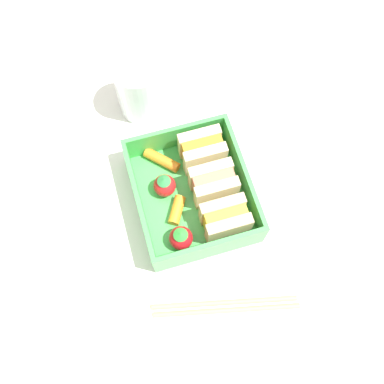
{
  "coord_description": "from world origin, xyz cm",
  "views": [
    {
      "loc": [
        19.88,
        -5.8,
        55.84
      ],
      "look_at": [
        0.0,
        0.0,
        2.7
      ],
      "focal_mm": 40.0,
      "sensor_mm": 36.0,
      "label": 1
    }
  ],
  "objects_px": {
    "sandwich_center": "(225,219)",
    "chopstick_pair": "(228,305)",
    "carrot_stick_far_left": "(162,160)",
    "carrot_stick_left": "(177,210)",
    "sandwich_center_left": "(213,184)",
    "strawberry_left": "(165,185)",
    "strawberry_far_left": "(181,238)",
    "sandwich_left": "(202,151)",
    "drinking_glass": "(139,89)"
  },
  "relations": [
    {
      "from": "sandwich_center",
      "to": "chopstick_pair",
      "type": "relative_size",
      "value": 0.32
    },
    {
      "from": "carrot_stick_far_left",
      "to": "carrot_stick_left",
      "type": "bearing_deg",
      "value": 0.22
    },
    {
      "from": "sandwich_center",
      "to": "sandwich_center_left",
      "type": "bearing_deg",
      "value": 180.0
    },
    {
      "from": "sandwich_center_left",
      "to": "strawberry_left",
      "type": "xyz_separation_m",
      "value": [
        -0.02,
        -0.06,
        -0.01
      ]
    },
    {
      "from": "sandwich_center_left",
      "to": "strawberry_far_left",
      "type": "xyz_separation_m",
      "value": [
        0.06,
        -0.06,
        -0.01
      ]
    },
    {
      "from": "carrot_stick_far_left",
      "to": "chopstick_pair",
      "type": "distance_m",
      "value": 0.22
    },
    {
      "from": "sandwich_left",
      "to": "drinking_glass",
      "type": "xyz_separation_m",
      "value": [
        -0.11,
        -0.06,
        0.01
      ]
    },
    {
      "from": "sandwich_center",
      "to": "strawberry_far_left",
      "type": "xyz_separation_m",
      "value": [
        0.01,
        -0.06,
        -0.01
      ]
    },
    {
      "from": "strawberry_left",
      "to": "strawberry_far_left",
      "type": "bearing_deg",
      "value": 0.96
    },
    {
      "from": "strawberry_far_left",
      "to": "chopstick_pair",
      "type": "height_order",
      "value": "strawberry_far_left"
    },
    {
      "from": "strawberry_left",
      "to": "carrot_stick_left",
      "type": "height_order",
      "value": "strawberry_left"
    },
    {
      "from": "sandwich_center_left",
      "to": "sandwich_center",
      "type": "xyz_separation_m",
      "value": [
        0.05,
        0.0,
        0.0
      ]
    },
    {
      "from": "strawberry_far_left",
      "to": "chopstick_pair",
      "type": "relative_size",
      "value": 0.2
    },
    {
      "from": "sandwich_left",
      "to": "chopstick_pair",
      "type": "distance_m",
      "value": 0.21
    },
    {
      "from": "carrot_stick_left",
      "to": "drinking_glass",
      "type": "bearing_deg",
      "value": -178.74
    },
    {
      "from": "strawberry_left",
      "to": "sandwich_center_left",
      "type": "bearing_deg",
      "value": 72.91
    },
    {
      "from": "sandwich_center_left",
      "to": "strawberry_far_left",
      "type": "height_order",
      "value": "sandwich_center_left"
    },
    {
      "from": "sandwich_left",
      "to": "drinking_glass",
      "type": "height_order",
      "value": "drinking_glass"
    },
    {
      "from": "sandwich_left",
      "to": "strawberry_left",
      "type": "distance_m",
      "value": 0.07
    },
    {
      "from": "sandwich_center_left",
      "to": "drinking_glass",
      "type": "xyz_separation_m",
      "value": [
        -0.16,
        -0.06,
        0.01
      ]
    },
    {
      "from": "carrot_stick_left",
      "to": "chopstick_pair",
      "type": "relative_size",
      "value": 0.21
    },
    {
      "from": "carrot_stick_far_left",
      "to": "strawberry_left",
      "type": "xyz_separation_m",
      "value": [
        0.04,
        -0.01,
        0.01
      ]
    },
    {
      "from": "carrot_stick_far_left",
      "to": "drinking_glass",
      "type": "bearing_deg",
      "value": -177.97
    },
    {
      "from": "strawberry_left",
      "to": "drinking_glass",
      "type": "xyz_separation_m",
      "value": [
        -0.15,
        0.0,
        0.02
      ]
    },
    {
      "from": "carrot_stick_far_left",
      "to": "strawberry_far_left",
      "type": "height_order",
      "value": "strawberry_far_left"
    },
    {
      "from": "drinking_glass",
      "to": "carrot_stick_left",
      "type": "bearing_deg",
      "value": 1.26
    },
    {
      "from": "chopstick_pair",
      "to": "drinking_glass",
      "type": "relative_size",
      "value": 1.99
    },
    {
      "from": "strawberry_left",
      "to": "carrot_stick_left",
      "type": "bearing_deg",
      "value": 10.85
    },
    {
      "from": "drinking_glass",
      "to": "sandwich_left",
      "type": "bearing_deg",
      "value": 27.54
    },
    {
      "from": "carrot_stick_left",
      "to": "strawberry_left",
      "type": "bearing_deg",
      "value": -169.15
    },
    {
      "from": "carrot_stick_far_left",
      "to": "drinking_glass",
      "type": "xyz_separation_m",
      "value": [
        -0.1,
        -0.0,
        0.03
      ]
    },
    {
      "from": "drinking_glass",
      "to": "chopstick_pair",
      "type": "bearing_deg",
      "value": 6.04
    },
    {
      "from": "drinking_glass",
      "to": "sandwich_center",
      "type": "bearing_deg",
      "value": 15.37
    },
    {
      "from": "sandwich_left",
      "to": "strawberry_left",
      "type": "bearing_deg",
      "value": -62.8
    },
    {
      "from": "strawberry_left",
      "to": "sandwich_left",
      "type": "bearing_deg",
      "value": 117.2
    },
    {
      "from": "carrot_stick_far_left",
      "to": "strawberry_left",
      "type": "distance_m",
      "value": 0.04
    },
    {
      "from": "carrot_stick_left",
      "to": "drinking_glass",
      "type": "xyz_separation_m",
      "value": [
        -0.18,
        -0.0,
        0.03
      ]
    },
    {
      "from": "strawberry_left",
      "to": "strawberry_far_left",
      "type": "xyz_separation_m",
      "value": [
        0.08,
        0.0,
        0.0
      ]
    },
    {
      "from": "sandwich_left",
      "to": "sandwich_center_left",
      "type": "distance_m",
      "value": 0.05
    },
    {
      "from": "chopstick_pair",
      "to": "sandwich_left",
      "type": "bearing_deg",
      "value": 172.76
    },
    {
      "from": "sandwich_left",
      "to": "carrot_stick_left",
      "type": "bearing_deg",
      "value": -39.31
    },
    {
      "from": "strawberry_far_left",
      "to": "drinking_glass",
      "type": "relative_size",
      "value": 0.4
    },
    {
      "from": "sandwich_center_left",
      "to": "sandwich_center",
      "type": "distance_m",
      "value": 0.05
    },
    {
      "from": "strawberry_far_left",
      "to": "chopstick_pair",
      "type": "xyz_separation_m",
      "value": [
        0.09,
        0.04,
        -0.03
      ]
    },
    {
      "from": "drinking_glass",
      "to": "sandwich_center_left",
      "type": "bearing_deg",
      "value": 19.8
    },
    {
      "from": "strawberry_left",
      "to": "drinking_glass",
      "type": "relative_size",
      "value": 0.39
    },
    {
      "from": "carrot_stick_far_left",
      "to": "sandwich_center_left",
      "type": "bearing_deg",
      "value": 42.45
    },
    {
      "from": "sandwich_center_left",
      "to": "sandwich_left",
      "type": "bearing_deg",
      "value": 180.0
    },
    {
      "from": "sandwich_center",
      "to": "carrot_stick_left",
      "type": "xyz_separation_m",
      "value": [
        -0.03,
        -0.06,
        -0.02
      ]
    },
    {
      "from": "strawberry_left",
      "to": "carrot_stick_left",
      "type": "xyz_separation_m",
      "value": [
        0.04,
        0.01,
        -0.01
      ]
    }
  ]
}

